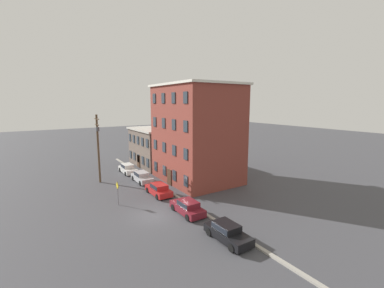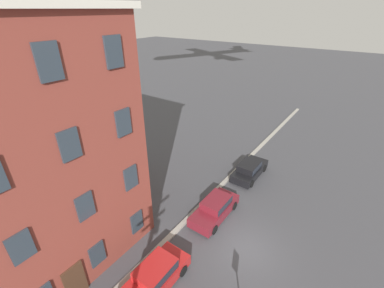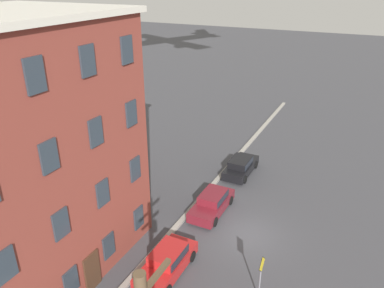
{
  "view_description": "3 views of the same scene",
  "coord_description": "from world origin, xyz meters",
  "views": [
    {
      "loc": [
        22.61,
        -9.91,
        11.29
      ],
      "look_at": [
        -0.05,
        4.61,
        6.94
      ],
      "focal_mm": 24.0,
      "sensor_mm": 36.0,
      "label": 1
    },
    {
      "loc": [
        -11.25,
        -3.82,
        13.59
      ],
      "look_at": [
        1.67,
        5.41,
        5.17
      ],
      "focal_mm": 24.0,
      "sensor_mm": 36.0,
      "label": 2
    },
    {
      "loc": [
        -19.2,
        -5.49,
        15.3
      ],
      "look_at": [
        -0.56,
        3.76,
        5.9
      ],
      "focal_mm": 35.0,
      "sensor_mm": 36.0,
      "label": 3
    }
  ],
  "objects": [
    {
      "name": "ground_plane",
      "position": [
        0.0,
        0.0,
        0.0
      ],
      "size": [
        200.0,
        200.0,
        0.0
      ],
      "primitive_type": "plane",
      "color": "#424247"
    },
    {
      "name": "apartment_midblock",
      "position": [
        -7.96,
        10.5,
        6.95
      ],
      "size": [
        12.25,
        9.51,
        13.88
      ],
      "color": "brown",
      "rests_on": "ground_plane"
    },
    {
      "name": "car_maroon",
      "position": [
        1.4,
        3.15,
        0.75
      ],
      "size": [
        4.4,
        1.92,
        1.43
      ],
      "color": "maroon",
      "rests_on": "ground_plane"
    },
    {
      "name": "car_red",
      "position": [
        -5.18,
        3.02,
        0.75
      ],
      "size": [
        4.4,
        1.92,
        1.43
      ],
      "color": "#B21E1E",
      "rests_on": "ground_plane"
    },
    {
      "name": "kerb_strip",
      "position": [
        0.0,
        4.5,
        0.08
      ],
      "size": [
        56.0,
        0.36,
        0.16
      ],
      "primitive_type": "cube",
      "color": "#9E998E",
      "rests_on": "ground_plane"
    },
    {
      "name": "car_black",
      "position": [
        7.53,
        3.22,
        0.75
      ],
      "size": [
        4.4,
        1.92,
        1.43
      ],
      "color": "black",
      "rests_on": "ground_plane"
    },
    {
      "name": "caution_sign",
      "position": [
        -4.74,
        -2.18,
        1.82
      ],
      "size": [
        0.96,
        0.08,
        2.72
      ],
      "color": "slate",
      "rests_on": "ground_plane"
    }
  ]
}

